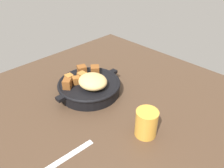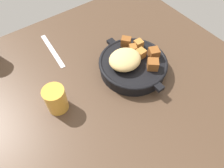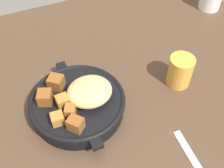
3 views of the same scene
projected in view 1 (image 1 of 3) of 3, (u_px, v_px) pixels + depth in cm
name	position (u px, v px, depth cm)	size (l,w,h in cm)	color
ground_plane	(119.00, 108.00, 73.72)	(90.48, 100.28, 2.40)	#473323
cast_iron_skillet	(89.00, 85.00, 77.41)	(26.87, 22.57, 8.63)	black
butter_knife	(61.00, 161.00, 54.43)	(19.27, 1.60, 0.36)	silver
juice_glass_amber	(146.00, 123.00, 60.09)	(6.30, 6.30, 8.23)	gold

